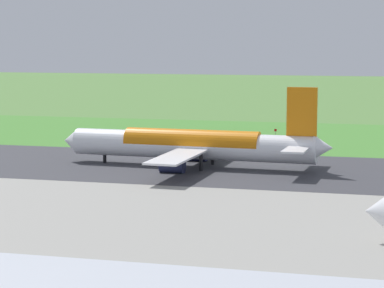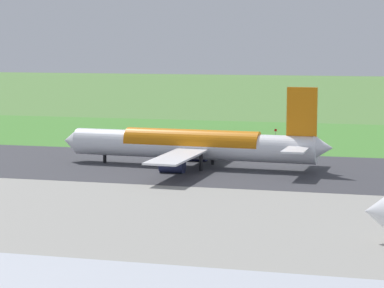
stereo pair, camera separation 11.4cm
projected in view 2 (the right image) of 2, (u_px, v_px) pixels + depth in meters
ground_plane at (231, 169)px, 151.69m from camera, size 800.00×800.00×0.00m
runway_asphalt at (231, 169)px, 151.68m from camera, size 600.00×40.88×0.06m
apron_concrete at (142, 238)px, 98.40m from camera, size 440.00×110.00×0.05m
grass_verge_foreground at (269, 139)px, 197.00m from camera, size 600.00×80.00×0.04m
airliner_main at (194, 145)px, 152.89m from camera, size 54.12×44.24×15.88m
no_stopping_sign at (276, 133)px, 196.41m from camera, size 0.60×0.10×2.54m
traffic_cone_orange at (249, 136)px, 200.01m from camera, size 0.40×0.40×0.55m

